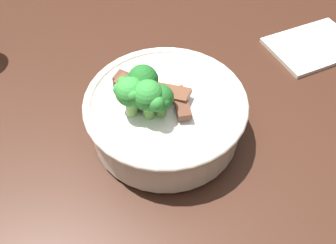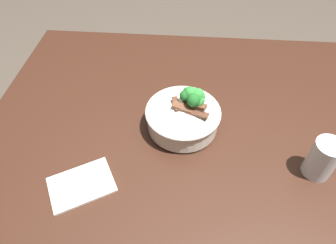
{
  "view_description": "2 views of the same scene",
  "coord_description": "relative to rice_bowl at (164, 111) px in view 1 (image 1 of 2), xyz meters",
  "views": [
    {
      "loc": [
        -0.1,
        0.28,
        1.23
      ],
      "look_at": [
        -0.07,
        -0.05,
        0.82
      ],
      "focal_mm": 37.77,
      "sensor_mm": 36.0,
      "label": 1
    },
    {
      "loc": [
        -0.06,
        -0.68,
        1.5
      ],
      "look_at": [
        -0.11,
        -0.07,
        0.83
      ],
      "focal_mm": 31.53,
      "sensor_mm": 36.0,
      "label": 2
    }
  ],
  "objects": [
    {
      "name": "folded_napkin",
      "position": [
        -0.26,
        -0.23,
        -0.05
      ],
      "size": [
        0.2,
        0.18,
        0.01
      ],
      "primitive_type": "cube",
      "rotation": [
        0.0,
        0.0,
        0.52
      ],
      "color": "silver",
      "rests_on": "dining_table"
    },
    {
      "name": "dining_table",
      "position": [
        0.06,
        0.05,
        -0.14
      ],
      "size": [
        1.41,
        0.97,
        0.8
      ],
      "color": "#381E14",
      "rests_on": "ground"
    },
    {
      "name": "rice_bowl",
      "position": [
        0.0,
        0.0,
        0.0
      ],
      "size": [
        0.23,
        0.23,
        0.14
      ],
      "color": "silver",
      "rests_on": "dining_table"
    }
  ]
}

